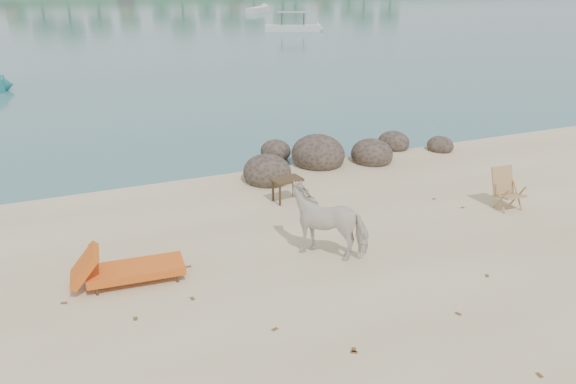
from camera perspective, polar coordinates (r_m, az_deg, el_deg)
name	(u,v)px	position (r m, az deg, el deg)	size (l,w,h in m)	color
water	(65,4)	(96.98, -21.74, 17.34)	(400.00, 400.00, 0.00)	#346868
boulders	(329,157)	(14.86, 4.16, 3.59)	(6.34, 2.85, 1.04)	#2D231E
cow	(329,221)	(10.01, 4.20, -2.96)	(0.68, 1.49, 1.26)	silver
side_table	(287,191)	(12.32, -0.12, 0.09)	(0.65, 0.42, 0.52)	#2E2212
lounge_chair	(136,266)	(9.55, -15.22, -7.29)	(1.93, 0.67, 0.58)	#CB4317
deck_chair	(510,191)	(12.74, 21.64, 0.07)	(0.55, 0.61, 0.87)	#A37851
boat_mid	(293,15)	(49.51, 0.50, 17.55)	(5.23, 1.18, 2.56)	silver
boat_far	(258,9)	(72.86, -3.04, 18.10)	(6.19, 1.39, 0.72)	silver
dead_leaves	(334,290)	(9.15, 4.65, -9.93)	(8.65, 6.12, 0.00)	brown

